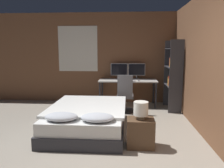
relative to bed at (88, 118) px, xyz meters
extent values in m
plane|color=#9E9384|center=(0.33, -1.31, -0.25)|extent=(20.00, 20.00, 0.00)
cube|color=brown|center=(0.33, 2.49, 1.10)|extent=(12.00, 0.06, 2.70)
cube|color=silver|center=(-0.73, 2.45, 1.38)|extent=(1.20, 0.01, 1.36)
cube|color=black|center=(-0.73, 2.46, 1.38)|extent=(1.12, 0.01, 1.28)
cube|color=brown|center=(2.22, 0.19, 1.10)|extent=(0.06, 12.00, 2.70)
cube|color=#2D2D33|center=(0.00, 0.02, -0.14)|extent=(1.45, 2.03, 0.22)
cube|color=white|center=(0.00, 0.02, 0.08)|extent=(1.39, 1.97, 0.22)
cube|color=white|center=(0.00, 0.14, 0.22)|extent=(1.49, 1.71, 0.05)
ellipsoid|color=silver|center=(-0.30, -0.75, 0.26)|extent=(0.55, 0.38, 0.13)
ellipsoid|color=silver|center=(0.30, -0.75, 0.26)|extent=(0.55, 0.38, 0.13)
cube|color=brown|center=(1.01, -0.69, -0.01)|extent=(0.45, 0.35, 0.48)
cylinder|color=gray|center=(1.01, -0.69, 0.24)|extent=(0.13, 0.13, 0.02)
cylinder|color=gray|center=(1.01, -0.69, 0.27)|extent=(0.02, 0.02, 0.05)
cylinder|color=silver|center=(1.01, -0.69, 0.41)|extent=(0.24, 0.24, 0.23)
cube|color=beige|center=(0.80, 2.08, 0.47)|extent=(1.66, 0.68, 0.03)
cylinder|color=#2D2D33|center=(0.02, 1.80, 0.10)|extent=(0.05, 0.05, 0.71)
cylinder|color=#2D2D33|center=(1.58, 1.80, 0.10)|extent=(0.05, 0.05, 0.71)
cylinder|color=#2D2D33|center=(0.02, 2.37, 0.10)|extent=(0.05, 0.05, 0.71)
cylinder|color=#2D2D33|center=(1.58, 2.37, 0.10)|extent=(0.05, 0.05, 0.71)
cylinder|color=#B7B7BC|center=(0.54, 2.32, 0.50)|extent=(0.16, 0.16, 0.01)
cylinder|color=#B7B7BC|center=(0.54, 2.32, 0.55)|extent=(0.03, 0.03, 0.09)
cube|color=#B7B7BC|center=(0.54, 2.32, 0.77)|extent=(0.50, 0.03, 0.36)
cube|color=black|center=(0.54, 2.31, 0.77)|extent=(0.47, 0.00, 0.33)
cylinder|color=#B7B7BC|center=(1.06, 2.32, 0.50)|extent=(0.16, 0.16, 0.01)
cylinder|color=#B7B7BC|center=(1.06, 2.32, 0.55)|extent=(0.03, 0.03, 0.09)
cube|color=#B7B7BC|center=(1.06, 2.32, 0.77)|extent=(0.50, 0.03, 0.36)
cube|color=black|center=(1.06, 2.31, 0.77)|extent=(0.47, 0.00, 0.33)
cube|color=#B7B7BC|center=(0.80, 1.85, 0.50)|extent=(0.42, 0.13, 0.02)
ellipsoid|color=#B7B7BC|center=(1.10, 1.85, 0.51)|extent=(0.07, 0.05, 0.04)
cylinder|color=black|center=(0.73, 1.41, -0.23)|extent=(0.52, 0.52, 0.04)
cylinder|color=gray|center=(0.73, 1.41, -0.04)|extent=(0.05, 0.05, 0.33)
cube|color=slate|center=(0.73, 1.41, 0.16)|extent=(0.42, 0.42, 0.07)
cube|color=slate|center=(0.73, 1.22, 0.46)|extent=(0.38, 0.05, 0.54)
cube|color=#333338|center=(2.00, 1.34, 0.68)|extent=(0.34, 0.02, 1.85)
cube|color=#333338|center=(2.00, 2.14, 0.68)|extent=(0.34, 0.02, 1.85)
cube|color=#333338|center=(2.00, 1.74, 0.40)|extent=(0.34, 0.78, 0.02)
cube|color=#333338|center=(2.00, 1.74, 0.90)|extent=(0.34, 0.78, 0.02)
cube|color=#333338|center=(2.00, 1.74, 1.38)|extent=(0.34, 0.78, 0.02)
cube|color=#337042|center=(2.00, 1.38, 0.54)|extent=(0.28, 0.04, 0.26)
cube|color=gold|center=(2.00, 1.43, 0.53)|extent=(0.28, 0.04, 0.25)
cube|color=#BCB29E|center=(2.00, 1.48, 0.50)|extent=(0.28, 0.04, 0.18)
cube|color=#28282D|center=(2.00, 1.52, 0.52)|extent=(0.28, 0.03, 0.22)
cube|color=#B2332D|center=(2.00, 1.56, 0.52)|extent=(0.28, 0.04, 0.22)
cube|color=gold|center=(2.00, 1.61, 0.50)|extent=(0.28, 0.04, 0.18)
cube|color=#B2332D|center=(2.00, 1.65, 0.54)|extent=(0.28, 0.02, 0.26)
cube|color=gold|center=(2.00, 1.68, 0.51)|extent=(0.28, 0.03, 0.21)
cube|color=gold|center=(2.00, 1.71, 0.53)|extent=(0.28, 0.02, 0.24)
cube|color=#B2332D|center=(2.00, 1.37, 1.03)|extent=(0.28, 0.02, 0.24)
cube|color=#28282D|center=(2.00, 1.40, 1.02)|extent=(0.28, 0.02, 0.22)
cube|color=#7A387F|center=(2.00, 1.44, 1.03)|extent=(0.28, 0.03, 0.25)
cube|color=teal|center=(2.00, 1.48, 1.02)|extent=(0.28, 0.03, 0.21)
cube|color=gold|center=(2.00, 1.53, 1.02)|extent=(0.28, 0.04, 0.22)
cube|color=#B2332D|center=(2.00, 1.57, 1.03)|extent=(0.28, 0.04, 0.24)
camera|label=1|loc=(0.79, -4.17, 1.36)|focal=35.00mm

